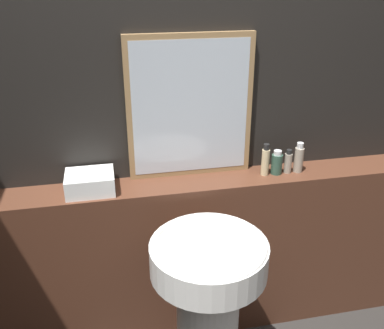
% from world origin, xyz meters
% --- Properties ---
extents(wall_back, '(8.00, 0.06, 2.50)m').
position_xyz_m(wall_back, '(0.00, 1.44, 1.25)').
color(wall_back, black).
rests_on(wall_back, ground_plane).
extents(vanity_counter, '(2.71, 0.21, 0.89)m').
position_xyz_m(vanity_counter, '(0.00, 1.31, 0.45)').
color(vanity_counter, '#512D1E').
rests_on(vanity_counter, ground_plane).
extents(pedestal_sink, '(0.47, 0.47, 0.84)m').
position_xyz_m(pedestal_sink, '(-0.05, 0.87, 0.52)').
color(pedestal_sink, white).
rests_on(pedestal_sink, ground_plane).
extents(mirror, '(0.59, 0.03, 0.67)m').
position_xyz_m(mirror, '(-0.02, 1.39, 1.23)').
color(mirror, '#937047').
rests_on(mirror, vanity_counter).
extents(towel_stack, '(0.22, 0.18, 0.09)m').
position_xyz_m(towel_stack, '(-0.50, 1.31, 0.94)').
color(towel_stack, white).
rests_on(towel_stack, vanity_counter).
extents(shampoo_bottle, '(0.04, 0.04, 0.16)m').
position_xyz_m(shampoo_bottle, '(0.34, 1.31, 0.97)').
color(shampoo_bottle, '#C6B284').
rests_on(shampoo_bottle, vanity_counter).
extents(conditioner_bottle, '(0.05, 0.05, 0.12)m').
position_xyz_m(conditioner_bottle, '(0.40, 1.31, 0.95)').
color(conditioner_bottle, '#2D4C3D').
rests_on(conditioner_bottle, vanity_counter).
extents(lotion_bottle, '(0.04, 0.04, 0.12)m').
position_xyz_m(lotion_bottle, '(0.45, 1.31, 0.95)').
color(lotion_bottle, gray).
rests_on(lotion_bottle, vanity_counter).
extents(body_wash_bottle, '(0.04, 0.04, 0.15)m').
position_xyz_m(body_wash_bottle, '(0.51, 1.31, 0.96)').
color(body_wash_bottle, gray).
rests_on(body_wash_bottle, vanity_counter).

